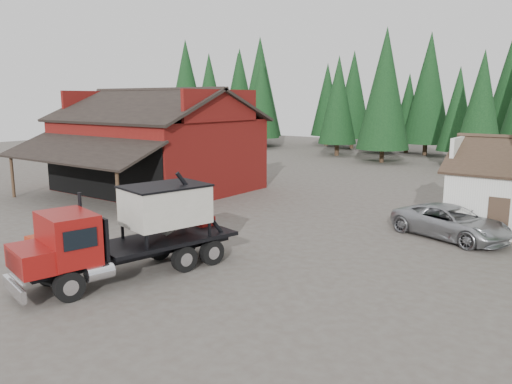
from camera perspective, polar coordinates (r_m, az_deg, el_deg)
The scene contains 9 objects.
ground at distance 22.33m, azimuth -10.60°, elevation -6.28°, with size 120.00×120.00×0.00m, color #4E453D.
red_barn at distance 36.38m, azimuth -11.24°, elevation 4.53°, with size 12.80×13.63×7.18m.
conifer_backdrop at distance 58.99m, azimuth 20.72°, elevation 3.68°, with size 76.00×16.00×16.00m, color black, non-canonical shape.
near_pine_a at distance 56.83m, azimuth -5.33°, elevation 10.54°, with size 4.40×4.40×11.40m.
near_pine_b at distance 45.54m, azimuth 24.34°, elevation 9.02°, with size 3.96×3.96×10.40m.
near_pine_d at distance 52.36m, azimuth 14.51°, elevation 11.35°, with size 5.28×5.28×13.40m.
feed_truck at distance 18.79m, azimuth -13.97°, elevation -4.13°, with size 4.01×8.53×3.72m.
silver_car at distance 24.96m, azimuth 21.41°, elevation -3.23°, with size 2.53×5.49×1.53m, color #9B9DA2.
equip_box at distance 23.74m, azimuth -23.37°, elevation -5.22°, with size 0.70×1.10×0.60m, color #9B2710.
Camera 1 is at (15.74, -14.48, 6.42)m, focal length 35.00 mm.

